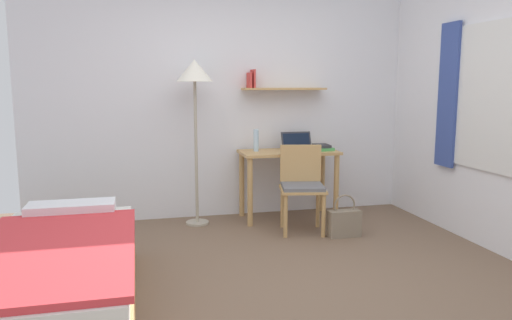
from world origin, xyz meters
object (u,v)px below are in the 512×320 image
water_bottle (256,140)px  handbag (344,222)px  laptop (297,145)px  desk_chair (302,184)px  bed (58,277)px  desk (288,165)px  standing_lamp (195,81)px  book_stack (323,147)px

water_bottle → handbag: water_bottle is taller
laptop → handbag: (0.21, -0.82, -0.66)m
desk_chair → laptop: (0.12, 0.53, 0.32)m
bed → laptop: size_ratio=5.93×
handbag → desk: bearing=113.1°
bed → water_bottle: size_ratio=8.58×
bed → handbag: 2.66m
bed → laptop: 2.96m
desk → handbag: bearing=-66.9°
desk → water_bottle: size_ratio=4.42×
desk → handbag: size_ratio=2.52×
standing_lamp → handbag: 2.05m
bed → desk_chair: (2.10, 1.34, 0.24)m
standing_lamp → handbag: (1.33, -0.77, -1.35)m
book_stack → handbag: book_stack is taller
standing_lamp → handbag: size_ratio=4.10×
standing_lamp → handbag: standing_lamp is taller
desk_chair → bed: bearing=-147.4°
bed → laptop: (2.23, 1.87, 0.56)m
desk → standing_lamp: standing_lamp is taller
desk_chair → book_stack: (0.39, 0.45, 0.30)m
desk_chair → laptop: bearing=76.9°
handbag → bed: bearing=-156.6°
standing_lamp → book_stack: size_ratio=6.98×
desk_chair → water_bottle: 0.74m
laptop → book_stack: laptop is taller
desk_chair → standing_lamp: (-0.99, 0.48, 1.01)m
desk → book_stack: book_stack is taller
standing_lamp → laptop: size_ratio=4.97×
bed → desk_chair: size_ratio=2.38×
laptop → book_stack: 0.28m
desk → desk_chair: bearing=-90.9°
desk_chair → laptop: size_ratio=2.49×
bed → book_stack: 3.12m
bed → desk: desk is taller
standing_lamp → book_stack: standing_lamp is taller
bed → book_stack: book_stack is taller
bed → handbag: bed is taller
desk_chair → handbag: 0.56m
book_stack → desk: bearing=175.8°
standing_lamp → water_bottle: 0.90m
water_bottle → standing_lamp: bearing=-176.1°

